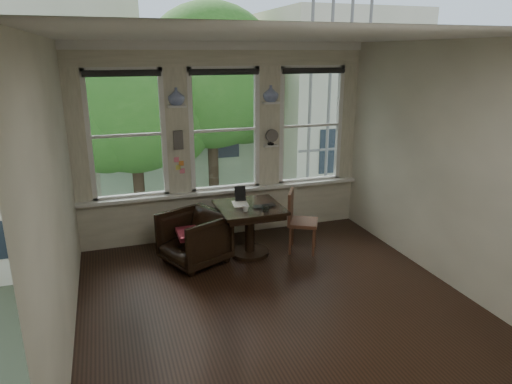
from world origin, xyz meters
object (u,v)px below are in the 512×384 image
object	(u,v)px
side_chair_right	(303,222)
mug	(246,208)
table	(250,230)
armchair_left	(194,238)
laptop	(265,207)

from	to	relation	value
side_chair_right	mug	bearing A→B (deg)	123.88
table	side_chair_right	xyz separation A→B (m)	(0.79, -0.12, 0.09)
table	armchair_left	bearing A→B (deg)	-178.53
side_chair_right	laptop	distance (m)	0.68
table	side_chair_right	distance (m)	0.80
table	laptop	size ratio (longest dim) A/B	2.79
laptop	table	bearing A→B (deg)	136.07
table	laptop	distance (m)	0.46
side_chair_right	armchair_left	bearing A→B (deg)	115.37
armchair_left	side_chair_right	size ratio (longest dim) A/B	0.88
table	armchair_left	distance (m)	0.82
table	mug	bearing A→B (deg)	-121.08
armchair_left	mug	world-z (taller)	mug
armchair_left	side_chair_right	bearing A→B (deg)	61.80
table	side_chair_right	world-z (taller)	side_chair_right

